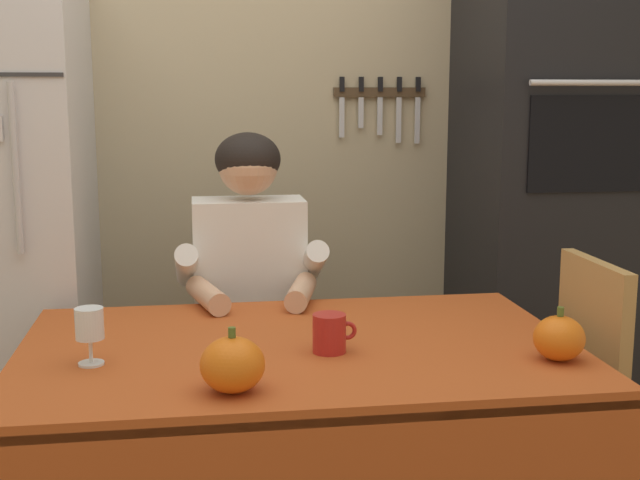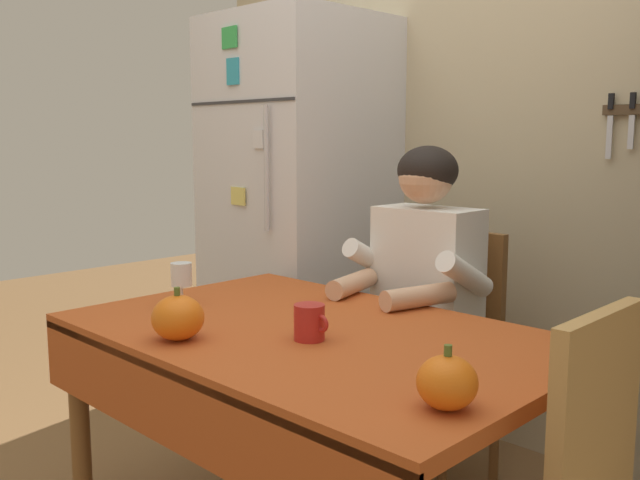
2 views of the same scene
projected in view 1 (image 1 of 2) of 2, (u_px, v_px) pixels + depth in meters
The scene contains 10 objects.
back_wall_assembly at pixel (270, 110), 3.27m from camera, with size 3.70×0.13×2.60m.
wall_oven at pixel (549, 180), 3.11m from camera, with size 0.60×0.64×2.10m.
dining_table at pixel (299, 378), 2.13m from camera, with size 1.40×0.90×0.74m.
chair_behind_person at pixel (248, 343), 2.92m from camera, with size 0.40×0.40×0.93m.
seated_person at pixel (251, 293), 2.69m from camera, with size 0.47×0.55×1.25m.
chair_right_side at pixel (623, 409), 2.32m from camera, with size 0.40×0.40×0.93m.
coffee_mug at pixel (330, 333), 2.06m from camera, with size 0.11×0.08×0.10m.
wine_glass at pixel (90, 326), 1.96m from camera, with size 0.07×0.07×0.14m.
pumpkin_large at pixel (559, 338), 2.00m from camera, with size 0.12×0.12×0.13m.
pumpkin_medium at pixel (232, 365), 1.79m from camera, with size 0.14×0.14×0.14m.
Camera 1 is at (-0.25, -1.95, 1.37)m, focal length 47.27 mm.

